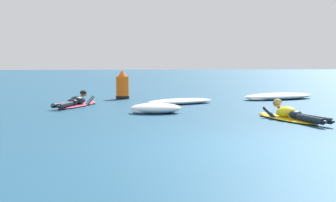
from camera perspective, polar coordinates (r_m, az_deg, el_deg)
ground_plane at (r=17.05m, az=-0.40°, el=0.38°), size 120.00×120.00×0.00m
surfer_near at (r=10.98m, az=15.70°, el=-1.79°), size 1.10×2.63×0.54m
surfer_far at (r=14.16m, az=-11.96°, el=-0.17°), size 1.40×2.51×0.55m
whitewater_front at (r=14.70m, az=1.63°, el=-0.06°), size 2.56×1.61×0.19m
whitewater_mid_left at (r=12.07m, az=-1.58°, el=-0.98°), size 1.48×0.96×0.29m
whitewater_mid_right at (r=17.05m, az=14.29°, el=0.60°), size 3.16×1.83×0.24m
channel_marker_buoy at (r=16.78m, az=-5.99°, el=1.80°), size 0.52×0.52×1.11m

